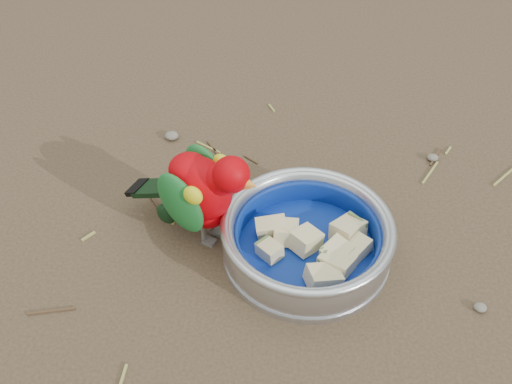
# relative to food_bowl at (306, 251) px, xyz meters

# --- Properties ---
(ground) EXTENTS (60.00, 60.00, 0.00)m
(ground) POSITION_rel_food_bowl_xyz_m (0.02, -0.08, -0.01)
(ground) COLOR #493828
(food_bowl) EXTENTS (0.22, 0.22, 0.02)m
(food_bowl) POSITION_rel_food_bowl_xyz_m (0.00, 0.00, 0.00)
(food_bowl) COLOR #B2B2BA
(food_bowl) RESTS_ON ground
(bowl_wall) EXTENTS (0.22, 0.22, 0.04)m
(bowl_wall) POSITION_rel_food_bowl_xyz_m (0.00, 0.00, 0.03)
(bowl_wall) COLOR #B2B2BA
(bowl_wall) RESTS_ON food_bowl
(fruit_wedges) EXTENTS (0.13, 0.13, 0.03)m
(fruit_wedges) POSITION_rel_food_bowl_xyz_m (0.00, 0.00, 0.02)
(fruit_wedges) COLOR beige
(fruit_wedges) RESTS_ON food_bowl
(lory_parrot) EXTENTS (0.20, 0.15, 0.15)m
(lory_parrot) POSITION_rel_food_bowl_xyz_m (-0.14, 0.03, 0.07)
(lory_parrot) COLOR #B10006
(lory_parrot) RESTS_ON ground
(ground_debris) EXTENTS (0.90, 0.80, 0.01)m
(ground_debris) POSITION_rel_food_bowl_xyz_m (0.04, -0.03, -0.01)
(ground_debris) COLOR #99934B
(ground_debris) RESTS_ON ground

